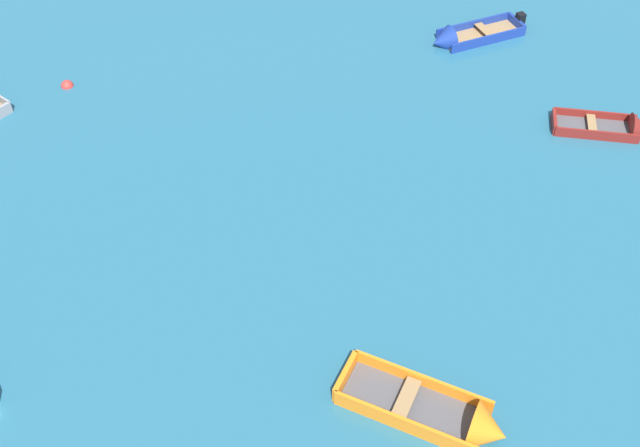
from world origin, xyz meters
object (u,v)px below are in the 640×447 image
Objects in this scene: rowboat_maroon_cluster_outer at (621,128)px; rowboat_orange_center at (454,419)px; mooring_buoy_outer_edge at (67,86)px; rowboat_deep_blue_foreground_center at (460,38)px.

rowboat_orange_center is (-7.85, -11.50, 0.06)m from rowboat_maroon_cluster_outer.
rowboat_orange_center is 9.49× the size of mooring_buoy_outer_edge.
rowboat_deep_blue_foreground_center reaches higher than mooring_buoy_outer_edge.
rowboat_deep_blue_foreground_center is 17.90m from rowboat_orange_center.
rowboat_maroon_cluster_outer is 7.45× the size of mooring_buoy_outer_edge.
rowboat_deep_blue_foreground_center is 7.75m from rowboat_maroon_cluster_outer.
rowboat_orange_center is at bearing -99.98° from rowboat_deep_blue_foreground_center.
rowboat_deep_blue_foreground_center is at bearing 127.78° from rowboat_maroon_cluster_outer.
mooring_buoy_outer_edge is at bearing 169.89° from rowboat_maroon_cluster_outer.
rowboat_orange_center reaches higher than rowboat_deep_blue_foreground_center.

